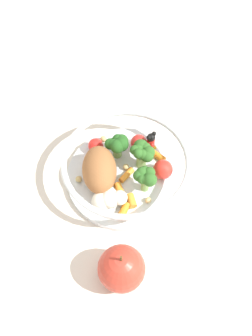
% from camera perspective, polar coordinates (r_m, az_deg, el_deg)
% --- Properties ---
extents(ground_plane, '(2.40, 2.40, 0.00)m').
position_cam_1_polar(ground_plane, '(0.72, -0.54, -0.57)').
color(ground_plane, silver).
extents(food_container, '(0.21, 0.21, 0.07)m').
position_cam_1_polar(food_container, '(0.68, -0.56, -0.09)').
color(food_container, white).
rests_on(food_container, ground_plane).
extents(loose_apple, '(0.07, 0.07, 0.08)m').
position_cam_1_polar(loose_apple, '(0.61, -0.64, -13.80)').
color(loose_apple, '#BC3828').
rests_on(loose_apple, ground_plane).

